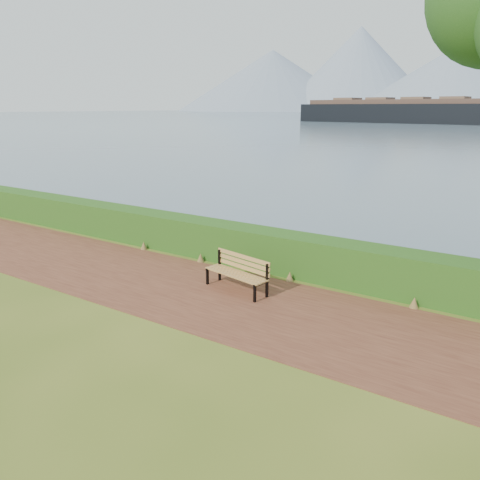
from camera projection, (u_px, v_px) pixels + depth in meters
The scene contains 5 objects.
ground at pixel (184, 295), 10.47m from camera, with size 140.00×140.00×0.00m, color #425B1A.
path at pixel (192, 290), 10.71m from camera, with size 40.00×3.40×0.01m, color #52291C.
hedge at pixel (246, 245), 12.43m from camera, with size 32.00×0.85×1.00m, color #1E4B15.
bench at pixel (239, 271), 10.63m from camera, with size 1.68×0.78×0.81m.
cargo_ship at pixel (433, 111), 115.05m from camera, with size 66.37×17.85×19.92m.
Camera 1 is at (6.32, -7.50, 4.06)m, focal length 35.00 mm.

